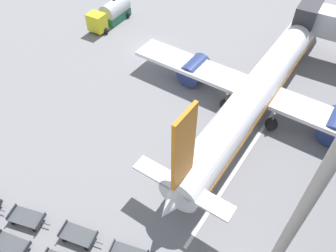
# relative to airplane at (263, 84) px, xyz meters

# --- Properties ---
(ground_plane) EXTENTS (500.00, 500.00, 0.00)m
(ground_plane) POSITION_rel_airplane_xyz_m (-16.34, 2.62, -2.83)
(ground_plane) COLOR gray
(airplane) EXTENTS (30.85, 38.77, 11.59)m
(airplane) POSITION_rel_airplane_xyz_m (0.00, 0.00, 0.00)
(airplane) COLOR white
(airplane) RESTS_ON ground_plane
(fuel_tanker_primary) EXTENTS (3.26, 7.72, 3.26)m
(fuel_tanker_primary) POSITION_rel_airplane_xyz_m (-25.29, 5.85, -1.43)
(fuel_tanker_primary) COLOR yellow
(fuel_tanker_primary) RESTS_ON ground_plane
(baggage_dolly_row_near_col_b) EXTENTS (3.62, 1.96, 0.92)m
(baggage_dolly_row_near_col_b) POSITION_rel_airplane_xyz_m (-10.26, -25.86, -2.36)
(baggage_dolly_row_near_col_b) COLOR #424449
(baggage_dolly_row_near_col_b) RESTS_ON ground_plane
(baggage_dolly_row_mid_a_col_b) EXTENTS (3.62, 2.09, 0.92)m
(baggage_dolly_row_mid_a_col_b) POSITION_rel_airplane_xyz_m (-11.01, -23.62, -2.36)
(baggage_dolly_row_mid_a_col_b) COLOR #424449
(baggage_dolly_row_mid_a_col_b) RESTS_ON ground_plane
(baggage_dolly_row_mid_a_col_c) EXTENTS (3.62, 1.99, 0.92)m
(baggage_dolly_row_mid_a_col_c) POSITION_rel_airplane_xyz_m (-6.38, -22.53, -2.36)
(baggage_dolly_row_mid_a_col_c) COLOR #424449
(baggage_dolly_row_mid_a_col_c) RESTS_ON ground_plane
(apron_light_mast) EXTENTS (2.00, 0.80, 25.77)m
(apron_light_mast) POSITION_rel_airplane_xyz_m (7.18, -17.59, 11.10)
(apron_light_mast) COLOR #ADA89E
(apron_light_mast) RESTS_ON ground_plane
(stand_guidance_stripe) EXTENTS (1.28, 21.48, 0.01)m
(stand_guidance_stripe) POSITION_rel_airplane_xyz_m (1.67, -8.15, -2.82)
(stand_guidance_stripe) COLOR white
(stand_guidance_stripe) RESTS_ON ground_plane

